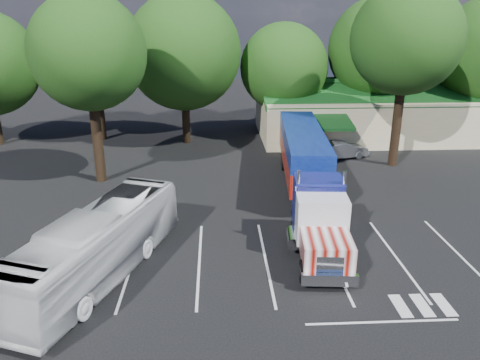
{
  "coord_description": "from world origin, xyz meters",
  "views": [
    {
      "loc": [
        -2.29,
        -25.84,
        11.24
      ],
      "look_at": [
        -0.93,
        -0.0,
        2.0
      ],
      "focal_mm": 35.0,
      "sensor_mm": 36.0,
      "label": 1
    }
  ],
  "objects_px": {
    "bicycle": "(335,187)",
    "silver_sedan": "(342,150)",
    "woman": "(347,243)",
    "tour_bus": "(98,245)",
    "semi_truck": "(306,164)"
  },
  "relations": [
    {
      "from": "woman",
      "to": "silver_sedan",
      "type": "relative_size",
      "value": 0.37
    },
    {
      "from": "semi_truck",
      "to": "tour_bus",
      "type": "distance_m",
      "value": 14.07
    },
    {
      "from": "silver_sedan",
      "to": "semi_truck",
      "type": "bearing_deg",
      "value": 135.64
    },
    {
      "from": "woman",
      "to": "tour_bus",
      "type": "height_order",
      "value": "tour_bus"
    },
    {
      "from": "bicycle",
      "to": "tour_bus",
      "type": "distance_m",
      "value": 16.36
    },
    {
      "from": "semi_truck",
      "to": "bicycle",
      "type": "height_order",
      "value": "semi_truck"
    },
    {
      "from": "semi_truck",
      "to": "tour_bus",
      "type": "height_order",
      "value": "semi_truck"
    },
    {
      "from": "bicycle",
      "to": "silver_sedan",
      "type": "distance_m",
      "value": 8.21
    },
    {
      "from": "semi_truck",
      "to": "bicycle",
      "type": "xyz_separation_m",
      "value": [
        2.18,
        0.89,
        -1.93
      ]
    },
    {
      "from": "semi_truck",
      "to": "tour_bus",
      "type": "bearing_deg",
      "value": -136.21
    },
    {
      "from": "semi_truck",
      "to": "silver_sedan",
      "type": "distance_m",
      "value": 10.01
    },
    {
      "from": "semi_truck",
      "to": "woman",
      "type": "height_order",
      "value": "semi_truck"
    },
    {
      "from": "bicycle",
      "to": "silver_sedan",
      "type": "height_order",
      "value": "silver_sedan"
    },
    {
      "from": "tour_bus",
      "to": "silver_sedan",
      "type": "bearing_deg",
      "value": 68.56
    },
    {
      "from": "woman",
      "to": "silver_sedan",
      "type": "bearing_deg",
      "value": -17.4
    }
  ]
}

